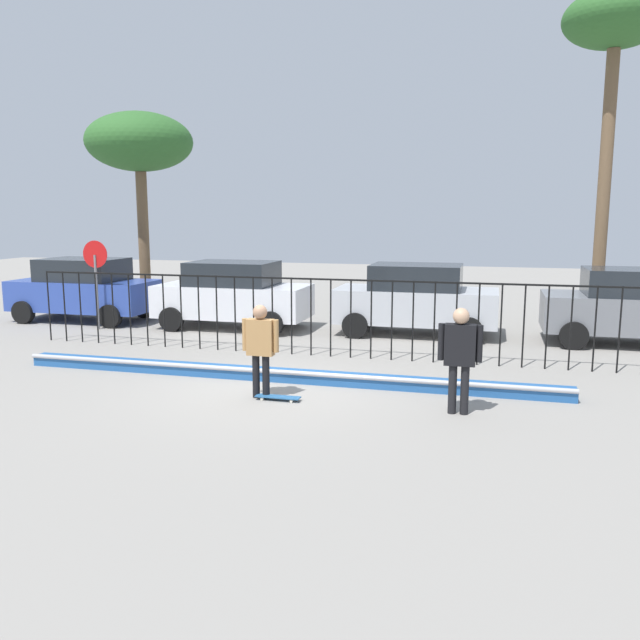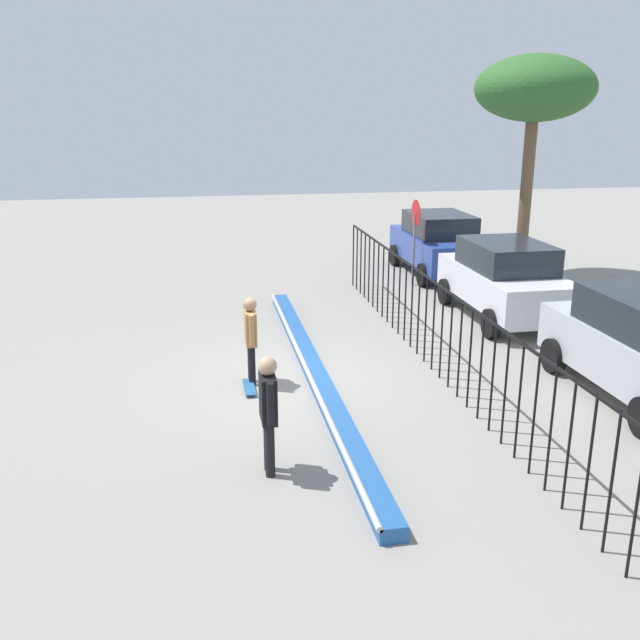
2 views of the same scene
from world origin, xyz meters
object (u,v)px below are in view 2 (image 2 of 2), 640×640
skateboard (249,387)px  parked_car_blue (438,243)px  parked_car_white (505,280)px  stop_sign (415,230)px  skateboarder (251,333)px  camera_operator (268,405)px  palm_tree_short (535,91)px

skateboard → parked_car_blue: bearing=150.2°
parked_car_white → stop_sign: bearing=-159.1°
skateboarder → camera_operator: bearing=-15.1°
skateboard → stop_sign: 9.12m
camera_operator → parked_car_white: bearing=3.9°
skateboarder → parked_car_blue: size_ratio=0.39×
camera_operator → parked_car_white: parked_car_white is taller
parked_car_blue → skateboard: bearing=-41.6°
skateboard → parked_car_blue: size_ratio=0.19×
skateboard → camera_operator: bearing=8.9°
skateboarder → skateboard: bearing=-27.6°
skateboarder → parked_car_blue: (-8.08, 6.52, -0.03)m
palm_tree_short → camera_operator: bearing=-39.7°
stop_sign → skateboard: bearing=-37.0°
camera_operator → palm_tree_short: palm_tree_short is taller
parked_car_white → skateboarder: bearing=-60.5°
skateboard → parked_car_white: size_ratio=0.19×
skateboard → camera_operator: (3.10, 0.03, 0.99)m
skateboarder → camera_operator: 3.44m
skateboard → parked_car_blue: (-8.42, 6.60, 0.91)m
skateboard → stop_sign: size_ratio=0.32×
parked_car_white → palm_tree_short: (-4.20, 2.47, 4.49)m
camera_operator → stop_sign: 11.61m
skateboarder → stop_sign: (-6.84, 5.33, 0.61)m
camera_operator → stop_sign: size_ratio=0.70×
skateboarder → parked_car_white: (-3.21, 6.49, -0.03)m
parked_car_white → stop_sign: stop_sign is taller
stop_sign → palm_tree_short: (-0.56, 3.63, 3.85)m
palm_tree_short → stop_sign: bearing=-81.2°
stop_sign → parked_car_blue: bearing=136.3°
camera_operator → palm_tree_short: 14.77m
skateboarder → parked_car_white: parked_car_white is taller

